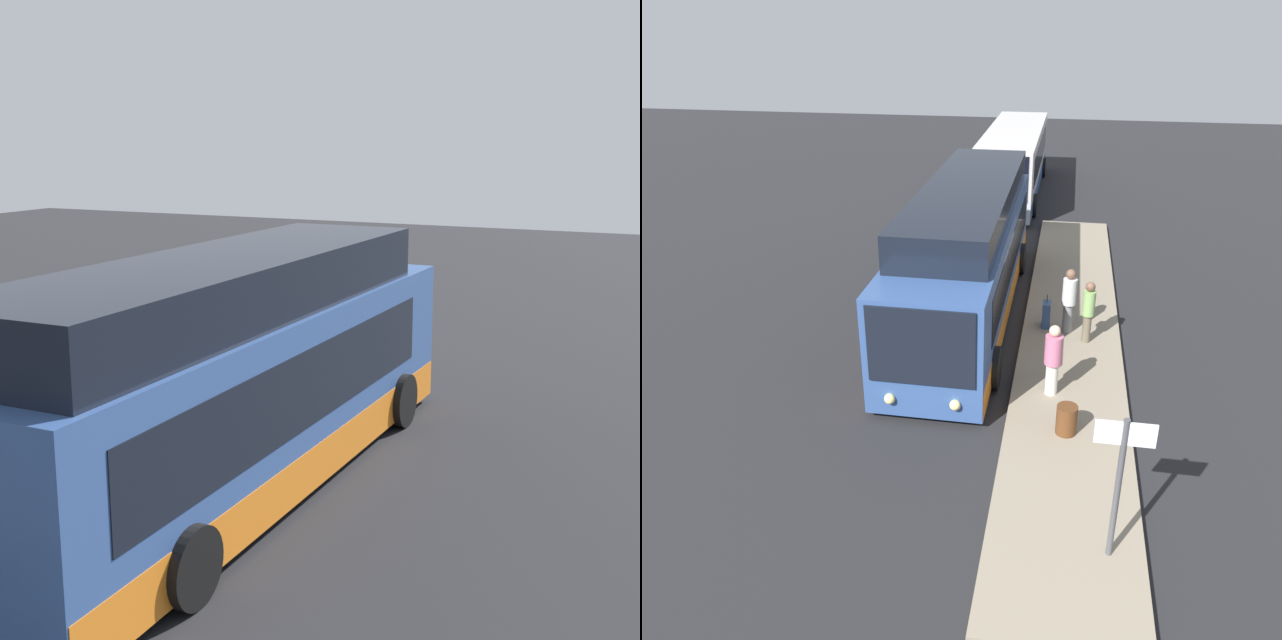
% 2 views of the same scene
% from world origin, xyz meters
% --- Properties ---
extents(ground, '(80.00, 80.00, 0.00)m').
position_xyz_m(ground, '(0.00, 0.00, 0.00)').
color(ground, '#232326').
extents(platform, '(20.00, 2.65, 0.16)m').
position_xyz_m(platform, '(0.00, 2.93, 0.08)').
color(platform, gray).
rests_on(platform, ground).
extents(bus_lead, '(11.62, 2.90, 3.81)m').
position_xyz_m(bus_lead, '(-0.88, -0.18, 1.71)').
color(bus_lead, '#33518C').
rests_on(bus_lead, ground).
extents(passenger_boarding, '(0.51, 0.34, 1.72)m').
position_xyz_m(passenger_boarding, '(0.71, 3.32, 1.11)').
color(passenger_boarding, '#6B604C').
rests_on(passenger_boarding, platform).
extents(passenger_waiting, '(0.46, 0.46, 1.74)m').
position_xyz_m(passenger_waiting, '(3.45, 2.51, 1.10)').
color(passenger_waiting, silver).
rests_on(passenger_waiting, platform).
extents(passenger_with_bags, '(0.46, 0.46, 1.83)m').
position_xyz_m(passenger_with_bags, '(0.23, 2.80, 1.17)').
color(passenger_with_bags, gray).
rests_on(passenger_with_bags, platform).
extents(suitcase, '(0.43, 0.22, 0.97)m').
position_xyz_m(suitcase, '(-0.00, 2.22, 0.53)').
color(suitcase, '#334C7F').
rests_on(suitcase, platform).
extents(sign_post, '(0.10, 0.90, 2.64)m').
position_xyz_m(sign_post, '(8.11, 3.65, 1.86)').
color(sign_post, '#4C4C51').
rests_on(sign_post, platform).
extents(trash_bin, '(0.44, 0.44, 0.65)m').
position_xyz_m(trash_bin, '(4.92, 2.88, 0.49)').
color(trash_bin, '#593319').
rests_on(trash_bin, platform).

